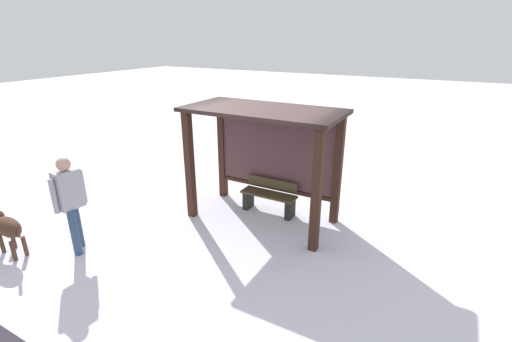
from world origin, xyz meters
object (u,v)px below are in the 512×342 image
at_px(bench_left_inside, 269,198).
at_px(person_walking, 70,198).
at_px(dog, 7,227).
at_px(bus_shelter, 268,140).

relative_size(bench_left_inside, person_walking, 0.69).
distance_m(bench_left_inside, dog, 4.94).
bearing_deg(bench_left_inside, bus_shelter, -90.00).
bearing_deg(person_walking, dog, -146.66).
distance_m(person_walking, dog, 1.27).
bearing_deg(bus_shelter, dog, -133.00).
xyz_separation_m(bus_shelter, person_walking, (-2.34, -2.91, -0.63)).
bearing_deg(bench_left_inside, person_walking, -127.79).
bearing_deg(dog, bench_left_inside, 47.83).
distance_m(bus_shelter, person_walking, 3.79).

